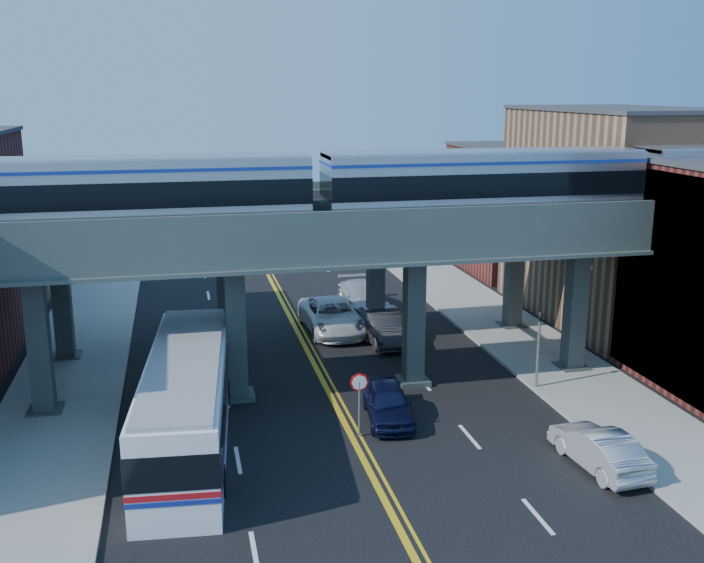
{
  "coord_description": "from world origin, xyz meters",
  "views": [
    {
      "loc": [
        -6.17,
        -24.54,
        13.25
      ],
      "look_at": [
        0.79,
        6.49,
        5.38
      ],
      "focal_mm": 40.0,
      "sensor_mm": 36.0,
      "label": 1
    }
  ],
  "objects_px": {
    "traffic_signal": "(539,341)",
    "car_lane_d": "(363,297)",
    "stop_sign": "(359,394)",
    "transit_bus": "(187,401)",
    "car_lane_a": "(388,403)",
    "car_lane_c": "(332,316)",
    "car_lane_b": "(383,326)",
    "transit_train": "(483,183)",
    "car_parked_curb": "(599,448)"
  },
  "relations": [
    {
      "from": "car_lane_c",
      "to": "car_lane_d",
      "type": "relative_size",
      "value": 1.11
    },
    {
      "from": "traffic_signal",
      "to": "car_lane_a",
      "type": "height_order",
      "value": "traffic_signal"
    },
    {
      "from": "traffic_signal",
      "to": "car_parked_curb",
      "type": "bearing_deg",
      "value": -98.65
    },
    {
      "from": "traffic_signal",
      "to": "transit_bus",
      "type": "height_order",
      "value": "traffic_signal"
    },
    {
      "from": "transit_train",
      "to": "traffic_signal",
      "type": "xyz_separation_m",
      "value": [
        2.1,
        -2.0,
        -6.85
      ]
    },
    {
      "from": "traffic_signal",
      "to": "car_lane_b",
      "type": "xyz_separation_m",
      "value": [
        -4.97,
        8.2,
        -1.44
      ]
    },
    {
      "from": "car_lane_b",
      "to": "car_lane_c",
      "type": "xyz_separation_m",
      "value": [
        -2.3,
        2.4,
        0.03
      ]
    },
    {
      "from": "car_lane_c",
      "to": "transit_bus",
      "type": "bearing_deg",
      "value": -123.76
    },
    {
      "from": "car_lane_a",
      "to": "car_lane_c",
      "type": "relative_size",
      "value": 0.68
    },
    {
      "from": "stop_sign",
      "to": "car_lane_a",
      "type": "height_order",
      "value": "stop_sign"
    },
    {
      "from": "car_lane_c",
      "to": "car_parked_curb",
      "type": "distance_m",
      "value": 19.0
    },
    {
      "from": "traffic_signal",
      "to": "car_lane_c",
      "type": "height_order",
      "value": "traffic_signal"
    },
    {
      "from": "traffic_signal",
      "to": "car_lane_a",
      "type": "xyz_separation_m",
      "value": [
        -7.4,
        -1.72,
        -1.56
      ]
    },
    {
      "from": "traffic_signal",
      "to": "car_lane_b",
      "type": "bearing_deg",
      "value": 121.2
    },
    {
      "from": "stop_sign",
      "to": "car_parked_curb",
      "type": "bearing_deg",
      "value": -29.32
    },
    {
      "from": "transit_train",
      "to": "car_parked_curb",
      "type": "height_order",
      "value": "transit_train"
    },
    {
      "from": "traffic_signal",
      "to": "car_lane_d",
      "type": "height_order",
      "value": "traffic_signal"
    },
    {
      "from": "transit_bus",
      "to": "car_parked_curb",
      "type": "height_order",
      "value": "transit_bus"
    },
    {
      "from": "transit_bus",
      "to": "car_parked_curb",
      "type": "relative_size",
      "value": 2.99
    },
    {
      "from": "traffic_signal",
      "to": "car_lane_a",
      "type": "bearing_deg",
      "value": -166.94
    },
    {
      "from": "transit_train",
      "to": "transit_bus",
      "type": "bearing_deg",
      "value": -162.43
    },
    {
      "from": "car_lane_b",
      "to": "transit_train",
      "type": "bearing_deg",
      "value": -66.13
    },
    {
      "from": "transit_train",
      "to": "transit_bus",
      "type": "distance_m",
      "value": 15.79
    },
    {
      "from": "transit_train",
      "to": "car_lane_a",
      "type": "xyz_separation_m",
      "value": [
        -5.3,
        -3.72,
        -8.4
      ]
    },
    {
      "from": "car_lane_d",
      "to": "transit_train",
      "type": "bearing_deg",
      "value": -78.35
    },
    {
      "from": "transit_train",
      "to": "car_lane_c",
      "type": "bearing_deg",
      "value": 120.96
    },
    {
      "from": "transit_bus",
      "to": "car_lane_a",
      "type": "relative_size",
      "value": 3.05
    },
    {
      "from": "traffic_signal",
      "to": "car_lane_d",
      "type": "relative_size",
      "value": 0.71
    },
    {
      "from": "traffic_signal",
      "to": "car_parked_curb",
      "type": "xyz_separation_m",
      "value": [
        -1.12,
        -7.37,
        -1.57
      ]
    },
    {
      "from": "car_lane_b",
      "to": "car_lane_d",
      "type": "height_order",
      "value": "car_lane_b"
    },
    {
      "from": "stop_sign",
      "to": "traffic_signal",
      "type": "distance_m",
      "value": 9.41
    },
    {
      "from": "traffic_signal",
      "to": "car_parked_curb",
      "type": "distance_m",
      "value": 7.62
    },
    {
      "from": "stop_sign",
      "to": "car_lane_b",
      "type": "distance_m",
      "value": 11.91
    },
    {
      "from": "transit_bus",
      "to": "car_lane_c",
      "type": "distance_m",
      "value": 15.2
    },
    {
      "from": "transit_train",
      "to": "car_lane_b",
      "type": "height_order",
      "value": "transit_train"
    },
    {
      "from": "car_lane_d",
      "to": "traffic_signal",
      "type": "bearing_deg",
      "value": -72.03
    },
    {
      "from": "car_lane_b",
      "to": "car_lane_d",
      "type": "xyz_separation_m",
      "value": [
        0.37,
        6.23,
        -0.03
      ]
    },
    {
      "from": "stop_sign",
      "to": "transit_bus",
      "type": "xyz_separation_m",
      "value": [
        -6.5,
        0.79,
        -0.02
      ]
    },
    {
      "from": "transit_train",
      "to": "car_lane_b",
      "type": "xyz_separation_m",
      "value": [
        -2.87,
        6.2,
        -8.29
      ]
    },
    {
      "from": "transit_bus",
      "to": "transit_train",
      "type": "bearing_deg",
      "value": -67.41
    },
    {
      "from": "car_parked_curb",
      "to": "transit_train",
      "type": "bearing_deg",
      "value": -88.53
    },
    {
      "from": "car_parked_curb",
      "to": "car_lane_b",
      "type": "bearing_deg",
      "value": -80.63
    },
    {
      "from": "car_lane_b",
      "to": "car_lane_c",
      "type": "height_order",
      "value": "car_lane_c"
    },
    {
      "from": "car_lane_d",
      "to": "car_lane_a",
      "type": "bearing_deg",
      "value": -99.54
    },
    {
      "from": "transit_train",
      "to": "car_lane_c",
      "type": "height_order",
      "value": "transit_train"
    },
    {
      "from": "stop_sign",
      "to": "car_parked_curb",
      "type": "relative_size",
      "value": 0.59
    },
    {
      "from": "transit_bus",
      "to": "car_lane_c",
      "type": "relative_size",
      "value": 2.08
    },
    {
      "from": "transit_train",
      "to": "car_parked_curb",
      "type": "distance_m",
      "value": 12.63
    },
    {
      "from": "car_lane_b",
      "to": "car_parked_curb",
      "type": "xyz_separation_m",
      "value": [
        3.85,
        -15.57,
        -0.13
      ]
    },
    {
      "from": "car_lane_a",
      "to": "car_lane_c",
      "type": "height_order",
      "value": "car_lane_c"
    }
  ]
}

